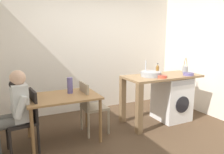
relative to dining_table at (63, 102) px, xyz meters
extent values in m
plane|color=#4C3826|center=(0.94, -0.46, -0.64)|extent=(5.46, 5.46, 0.00)
cube|color=silver|center=(0.94, 1.29, 0.71)|extent=(4.60, 0.10, 2.70)
cube|color=#9E7042|center=(0.00, 0.00, 0.08)|extent=(1.10, 0.76, 0.03)
cylinder|color=brown|center=(-0.50, -0.33, -0.29)|extent=(0.05, 0.05, 0.71)
cylinder|color=brown|center=(0.50, -0.33, -0.29)|extent=(0.05, 0.05, 0.71)
cylinder|color=brown|center=(-0.50, 0.33, -0.29)|extent=(0.05, 0.05, 0.71)
cylinder|color=brown|center=(0.50, 0.33, -0.29)|extent=(0.05, 0.05, 0.71)
cube|color=black|center=(-0.62, -0.10, -0.19)|extent=(0.44, 0.44, 0.04)
cube|color=black|center=(-0.44, -0.08, 0.03)|extent=(0.08, 0.38, 0.45)
cylinder|color=black|center=(-0.78, -0.30, -0.42)|extent=(0.04, 0.04, 0.45)
cylinder|color=black|center=(-0.82, 0.06, -0.42)|extent=(0.04, 0.04, 0.45)
cylinder|color=black|center=(-0.42, -0.26, -0.42)|extent=(0.04, 0.04, 0.45)
cylinder|color=black|center=(-0.46, 0.10, -0.42)|extent=(0.04, 0.04, 0.45)
cube|color=gray|center=(0.55, 0.05, -0.19)|extent=(0.40, 0.40, 0.04)
cube|color=gray|center=(0.37, 0.05, 0.03)|extent=(0.04, 0.38, 0.45)
cylinder|color=gray|center=(0.73, 0.23, -0.42)|extent=(0.04, 0.04, 0.45)
cylinder|color=gray|center=(0.73, -0.13, -0.42)|extent=(0.04, 0.04, 0.45)
cylinder|color=gray|center=(0.37, 0.23, -0.42)|extent=(0.04, 0.04, 0.45)
cylinder|color=gray|center=(0.37, -0.13, -0.42)|extent=(0.04, 0.04, 0.45)
cylinder|color=#595651|center=(-0.79, -0.21, -0.14)|extent=(0.41, 0.18, 0.14)
cylinder|color=#595651|center=(-0.81, -0.03, -0.14)|extent=(0.41, 0.18, 0.14)
cube|color=silver|center=(-0.62, -0.10, 0.11)|extent=(0.24, 0.36, 0.52)
cylinder|color=silver|center=(-0.62, -0.31, 0.09)|extent=(0.20, 0.11, 0.31)
cylinder|color=silver|center=(-0.66, 0.11, 0.09)|extent=(0.20, 0.11, 0.31)
sphere|color=tan|center=(-0.62, -0.10, 0.45)|extent=(0.21, 0.21, 0.21)
sphere|color=black|center=(-0.68, -0.11, 0.37)|extent=(0.12, 0.12, 0.12)
cube|color=olive|center=(1.91, -0.05, 0.26)|extent=(1.50, 0.68, 0.04)
cube|color=brown|center=(1.21, -0.34, -0.20)|extent=(0.10, 0.10, 0.88)
cube|color=brown|center=(1.21, 0.24, -0.20)|extent=(0.10, 0.10, 0.88)
cube|color=white|center=(2.17, -0.05, -0.21)|extent=(0.60, 0.60, 0.86)
cylinder|color=black|center=(2.17, -0.35, -0.26)|extent=(0.32, 0.02, 0.32)
cube|color=#B2B2B7|center=(2.17, -0.35, 0.16)|extent=(0.54, 0.01, 0.08)
cylinder|color=#9EA0A5|center=(1.65, -0.05, 0.32)|extent=(0.38, 0.38, 0.09)
cylinder|color=#B2B2B7|center=(1.65, 0.13, 0.42)|extent=(0.02, 0.02, 0.28)
cylinder|color=brown|center=(1.83, 0.01, 0.36)|extent=(0.06, 0.06, 0.17)
cone|color=brown|center=(1.83, 0.01, 0.47)|extent=(0.05, 0.05, 0.05)
cylinder|color=#262626|center=(1.83, 0.01, 0.50)|extent=(0.02, 0.02, 0.02)
cylinder|color=#D84C38|center=(1.74, -0.25, 0.30)|extent=(0.17, 0.17, 0.05)
cylinder|color=maroon|center=(1.74, -0.25, 0.31)|extent=(0.14, 0.14, 0.02)
cylinder|color=gray|center=(2.54, 0.00, 0.34)|extent=(0.11, 0.11, 0.13)
cylinder|color=#99724C|center=(2.52, 0.01, 0.49)|extent=(0.01, 0.04, 0.18)
cylinder|color=#99724C|center=(2.56, -0.01, 0.49)|extent=(0.01, 0.05, 0.18)
cylinder|color=slate|center=(2.36, -0.27, 0.30)|extent=(0.20, 0.20, 0.05)
cylinder|color=#3D375B|center=(2.36, -0.27, 0.32)|extent=(0.16, 0.16, 0.03)
cylinder|color=slate|center=(0.15, 0.10, 0.23)|extent=(0.09, 0.09, 0.26)
cube|color=#B2B2B7|center=(1.86, -0.15, 0.28)|extent=(0.15, 0.06, 0.01)
cube|color=#262628|center=(1.86, -0.15, 0.28)|extent=(0.15, 0.06, 0.01)
camera|label=1|loc=(-0.69, -3.20, 1.00)|focal=33.84mm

